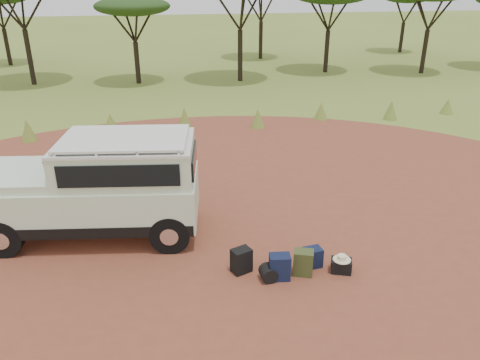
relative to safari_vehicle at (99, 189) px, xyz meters
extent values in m
plane|color=olive|center=(2.60, -0.53, -1.20)|extent=(140.00, 140.00, 0.00)
cylinder|color=brown|center=(2.60, -0.53, -1.20)|extent=(23.00, 23.00, 0.01)
cone|color=olive|center=(-3.40, 7.77, -0.78)|extent=(0.60, 0.60, 0.85)
cone|color=olive|center=(-0.40, 8.67, -0.85)|extent=(0.60, 0.60, 0.70)
cone|color=olive|center=(2.60, 8.27, -0.75)|extent=(0.60, 0.60, 0.90)
cone|color=olive|center=(5.60, 7.87, -0.80)|extent=(0.60, 0.60, 0.80)
cone|color=olive|center=(8.60, 8.57, -0.83)|extent=(0.60, 0.60, 0.75)
cone|color=olive|center=(11.60, 7.97, -0.78)|extent=(0.60, 0.60, 0.85)
cone|color=olive|center=(14.60, 8.37, -0.85)|extent=(0.60, 0.60, 0.70)
cylinder|color=black|center=(-5.40, 18.47, 0.33)|extent=(0.28, 0.28, 3.06)
cylinder|color=black|center=(0.60, 17.67, -0.03)|extent=(0.28, 0.28, 2.34)
ellipsoid|color=#193112|center=(0.60, 17.67, 3.06)|extent=(4.20, 4.20, 1.05)
cylinder|color=black|center=(6.60, 17.27, 0.26)|extent=(0.28, 0.28, 2.93)
cylinder|color=black|center=(12.60, 18.97, 0.10)|extent=(0.28, 0.28, 2.61)
cylinder|color=black|center=(18.60, 17.47, 0.15)|extent=(0.28, 0.28, 2.70)
cylinder|color=black|center=(-8.40, 25.47, 0.03)|extent=(0.28, 0.28, 2.48)
cylinder|color=black|center=(9.60, 24.97, 0.15)|extent=(0.28, 0.28, 2.70)
cylinder|color=black|center=(21.60, 25.97, -0.03)|extent=(0.28, 0.28, 2.34)
cube|color=silver|center=(-0.17, 0.02, -0.22)|extent=(5.16, 2.68, 1.04)
cube|color=black|center=(-0.17, 0.02, -0.61)|extent=(5.07, 2.70, 0.26)
cube|color=silver|center=(0.71, -0.10, 0.71)|extent=(3.29, 2.34, 0.82)
cube|color=silver|center=(0.71, -0.10, 1.15)|extent=(3.30, 2.38, 0.07)
cube|color=silver|center=(0.71, -0.10, 1.26)|extent=(3.04, 2.23, 0.05)
cube|color=silver|center=(-1.71, 0.23, 0.41)|extent=(2.06, 2.13, 0.22)
cube|color=black|center=(-0.79, 0.11, 0.75)|extent=(0.41, 1.67, 0.58)
cube|color=black|center=(0.57, -1.08, 0.75)|extent=(2.58, 0.40, 0.49)
cube|color=black|center=(0.84, 0.89, 0.75)|extent=(2.58, 0.40, 0.49)
cube|color=black|center=(2.24, -0.31, 0.71)|extent=(0.27, 1.61, 0.45)
cylinder|color=black|center=(-0.57, 1.05, 0.63)|extent=(0.10, 0.10, 0.90)
cylinder|color=black|center=(-2.13, -0.60, -0.74)|extent=(0.95, 0.43, 0.92)
cylinder|color=black|center=(-1.89, 1.15, -0.74)|extent=(0.95, 0.43, 0.92)
cylinder|color=black|center=(1.56, -1.10, -0.74)|extent=(0.95, 0.43, 0.92)
cylinder|color=black|center=(1.80, 0.64, -0.74)|extent=(0.95, 0.43, 0.92)
cylinder|color=maroon|center=(-1.71, 0.38, -0.45)|extent=(0.48, 0.32, 1.52)
cube|color=black|center=(3.01, -2.19, -0.93)|extent=(0.48, 0.42, 0.55)
cube|color=#121B3A|center=(3.75, -2.59, -0.92)|extent=(0.47, 0.36, 0.56)
cube|color=#404821|center=(4.28, -2.53, -0.92)|extent=(0.49, 0.42, 0.57)
cube|color=#121B3A|center=(4.56, -2.28, -0.98)|extent=(0.43, 0.34, 0.44)
cube|color=black|center=(5.11, -2.60, -1.05)|extent=(0.51, 0.43, 0.30)
cylinder|color=black|center=(3.50, -2.60, -1.04)|extent=(0.35, 0.35, 0.34)
cylinder|color=beige|center=(5.11, -2.60, -0.89)|extent=(0.38, 0.38, 0.02)
cylinder|color=beige|center=(5.11, -2.60, -0.84)|extent=(0.19, 0.19, 0.10)
camera|label=1|loc=(1.45, -10.47, 4.65)|focal=35.00mm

